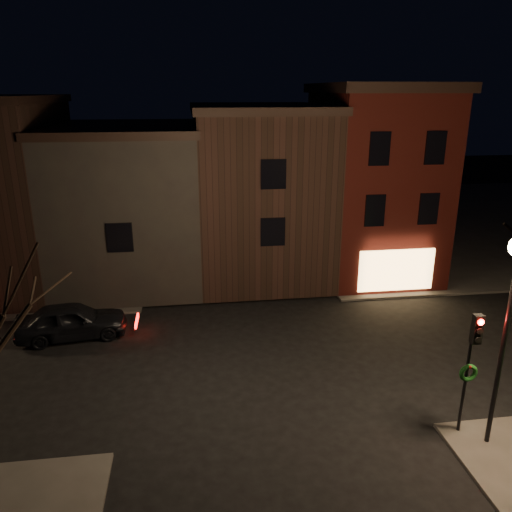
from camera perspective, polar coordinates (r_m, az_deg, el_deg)
The scene contains 7 objects.
ground at distance 20.47m, azimuth 0.19°, elevation -11.63°, with size 120.00×120.00×0.00m, color black.
sidewalk_far_right at distance 44.93m, azimuth 22.52°, elevation 3.89°, with size 30.00×30.00×0.12m, color #2D2B28.
corner_building at distance 29.38m, azimuth 13.35°, elevation 8.43°, with size 6.50×8.50×10.50m.
row_building_a at distance 28.84m, azimuth 0.26°, elevation 7.59°, with size 7.30×10.30×9.40m.
row_building_b at distance 28.85m, azimuth -14.23°, elevation 6.02°, with size 7.80×10.30×8.40m.
traffic_signal at distance 16.29m, azimuth 23.40°, elevation -10.43°, with size 0.58×0.38×4.05m.
parked_car_a at distance 23.15m, azimuth -20.31°, elevation -6.95°, with size 1.85×4.60×1.57m, color black.
Camera 1 is at (-2.47, -17.55, 10.26)m, focal length 35.00 mm.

